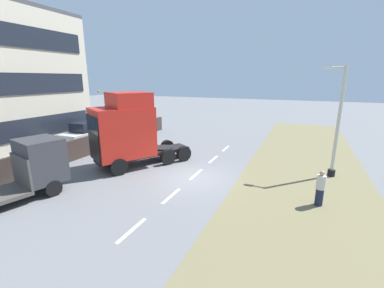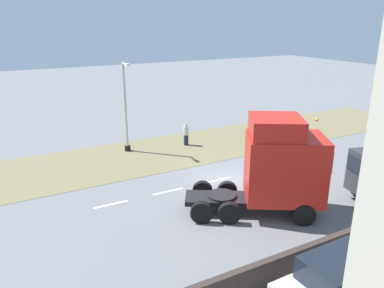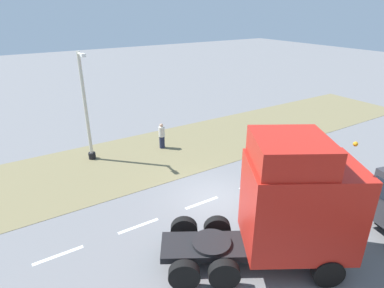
# 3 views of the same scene
# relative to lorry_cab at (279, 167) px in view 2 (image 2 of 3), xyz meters

# --- Properties ---
(ground_plane) EXTENTS (120.00, 120.00, 0.00)m
(ground_plane) POSITION_rel_lorry_cab_xyz_m (-4.61, 0.26, -2.39)
(ground_plane) COLOR slate
(ground_plane) RESTS_ON ground
(grass_verge) EXTENTS (7.00, 44.00, 0.01)m
(grass_verge) POSITION_rel_lorry_cab_xyz_m (-10.61, 0.26, -2.39)
(grass_verge) COLOR olive
(grass_verge) RESTS_ON ground
(lane_markings) EXTENTS (0.16, 14.60, 0.00)m
(lane_markings) POSITION_rel_lorry_cab_xyz_m (-4.61, -0.44, -2.39)
(lane_markings) COLOR white
(lane_markings) RESTS_ON ground
(boundary_wall) EXTENTS (0.25, 24.00, 1.44)m
(boundary_wall) POSITION_rel_lorry_cab_xyz_m (4.39, 0.26, -1.67)
(boundary_wall) COLOR #382D28
(boundary_wall) RESTS_ON ground
(lorry_cab) EXTENTS (5.35, 6.58, 4.93)m
(lorry_cab) POSITION_rel_lorry_cab_xyz_m (0.00, 0.00, 0.00)
(lorry_cab) COLOR black
(lorry_cab) RESTS_ON ground
(flatbed_truck) EXTENTS (3.22, 5.37, 2.74)m
(flatbed_truck) POSITION_rel_lorry_cab_xyz_m (1.72, 5.20, -0.96)
(flatbed_truck) COLOR #333338
(flatbed_truck) RESTS_ON ground
(parked_car) EXTENTS (2.03, 4.41, 2.14)m
(parked_car) POSITION_rel_lorry_cab_xyz_m (6.16, -2.72, -1.36)
(parked_car) COLOR silver
(parked_car) RESTS_ON ground
(lamp_post) EXTENTS (1.33, 0.41, 6.28)m
(lamp_post) POSITION_rel_lorry_cab_xyz_m (-12.00, -3.36, 0.40)
(lamp_post) COLOR black
(lamp_post) RESTS_ON ground
(pedestrian) EXTENTS (0.39, 0.39, 1.67)m
(pedestrian) POSITION_rel_lorry_cab_xyz_m (-11.22, 0.93, -1.58)
(pedestrian) COLOR #1E233D
(pedestrian) RESTS_ON ground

